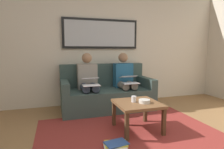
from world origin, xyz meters
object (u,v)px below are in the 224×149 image
at_px(couch, 106,93).
at_px(person_right, 88,80).
at_px(laptop_white, 90,81).
at_px(cup, 134,99).
at_px(laptop_silver, 129,79).
at_px(bowl, 144,101).
at_px(magazine_stack, 116,144).
at_px(person_left, 125,79).
at_px(coffee_table, 137,106).
at_px(framed_mirror, 101,34).

bearing_deg(couch, person_right, 10.07).
xyz_separation_m(person_right, laptop_white, (-0.00, 0.25, 0.02)).
bearing_deg(cup, laptop_silver, -108.04).
height_order(laptop_silver, person_right, person_right).
relative_size(bowl, magazine_stack, 0.49).
bearing_deg(magazine_stack, person_left, -114.61).
height_order(coffee_table, laptop_silver, laptop_silver).
xyz_separation_m(couch, person_left, (-0.38, 0.07, 0.30)).
bearing_deg(couch, coffee_table, 96.85).
bearing_deg(laptop_silver, framed_mirror, -61.47).
bearing_deg(laptop_silver, coffee_table, 75.27).
xyz_separation_m(person_right, magazine_stack, (-0.07, 1.52, -0.58)).
xyz_separation_m(couch, magazine_stack, (0.31, 1.58, -0.29)).
bearing_deg(framed_mirror, cup, 93.65).
distance_m(couch, coffee_table, 1.23).
bearing_deg(bowl, cup, -35.45).
bearing_deg(laptop_silver, person_left, -90.00).
height_order(framed_mirror, cup, framed_mirror).
xyz_separation_m(coffee_table, laptop_white, (0.53, -0.90, 0.26)).
relative_size(cup, bowl, 0.55).
distance_m(framed_mirror, laptop_silver, 1.22).
height_order(cup, bowl, cup).
height_order(couch, person_left, person_left).
xyz_separation_m(cup, laptop_silver, (-0.28, -0.87, 0.15)).
xyz_separation_m(coffee_table, person_left, (-0.24, -1.15, 0.24)).
bearing_deg(person_right, person_left, 180.00).
height_order(framed_mirror, bowl, framed_mirror).
bearing_deg(framed_mirror, couch, 90.00).
bearing_deg(coffee_table, person_left, -101.66).
xyz_separation_m(coffee_table, magazine_stack, (0.46, 0.37, -0.34)).
xyz_separation_m(cup, magazine_stack, (0.41, 0.40, -0.45)).
relative_size(couch, magazine_stack, 5.42).
xyz_separation_m(cup, person_right, (0.48, -1.12, 0.14)).
bearing_deg(framed_mirror, person_right, 50.02).
xyz_separation_m(framed_mirror, bowl, (-0.23, 1.66, -1.10)).
bearing_deg(bowl, person_right, -63.13).
xyz_separation_m(cup, person_left, (-0.28, -1.12, 0.14)).
distance_m(person_right, magazine_stack, 1.63).
distance_m(cup, person_left, 1.16).
xyz_separation_m(framed_mirror, cup, (-0.10, 1.57, -1.08)).
bearing_deg(magazine_stack, cup, -135.76).
distance_m(framed_mirror, bowl, 2.01).
distance_m(couch, laptop_silver, 0.59).
relative_size(framed_mirror, person_right, 1.46).
height_order(coffee_table, person_left, person_left).
distance_m(person_left, laptop_white, 0.81).
height_order(coffee_table, person_right, person_right).
relative_size(cup, laptop_white, 0.28).
bearing_deg(laptop_silver, cup, 71.96).
bearing_deg(cup, person_right, -66.57).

